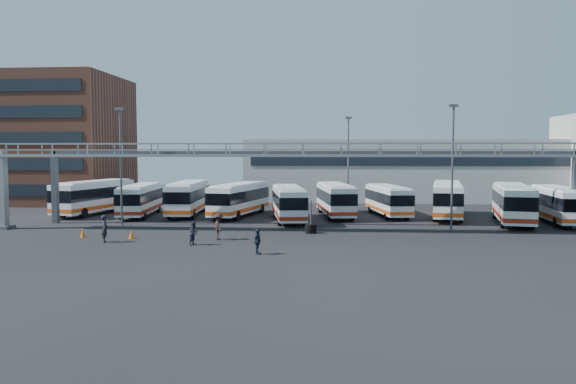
# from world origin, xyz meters

# --- Properties ---
(ground) EXTENTS (140.00, 140.00, 0.00)m
(ground) POSITION_xyz_m (0.00, 0.00, 0.00)
(ground) COLOR black
(ground) RESTS_ON ground
(gantry) EXTENTS (51.40, 5.15, 7.10)m
(gantry) POSITION_xyz_m (0.00, 5.87, 5.51)
(gantry) COLOR gray
(gantry) RESTS_ON ground
(apartment_building) EXTENTS (18.00, 15.00, 16.00)m
(apartment_building) POSITION_xyz_m (-34.00, 30.00, 8.00)
(apartment_building) COLOR brown
(apartment_building) RESTS_ON ground
(warehouse) EXTENTS (42.00, 14.00, 8.00)m
(warehouse) POSITION_xyz_m (12.00, 38.00, 4.00)
(warehouse) COLOR #9E9E99
(warehouse) RESTS_ON ground
(light_pole_left) EXTENTS (0.70, 0.35, 10.21)m
(light_pole_left) POSITION_xyz_m (-16.00, 8.00, 5.73)
(light_pole_left) COLOR #4C4F54
(light_pole_left) RESTS_ON ground
(light_pole_mid) EXTENTS (0.70, 0.35, 10.21)m
(light_pole_mid) POSITION_xyz_m (12.00, 7.00, 5.73)
(light_pole_mid) COLOR #4C4F54
(light_pole_mid) RESTS_ON ground
(light_pole_back) EXTENTS (0.70, 0.35, 10.21)m
(light_pole_back) POSITION_xyz_m (4.00, 22.00, 5.73)
(light_pole_back) COLOR #4C4F54
(light_pole_back) RESTS_ON ground
(bus_0) EXTENTS (4.59, 11.65, 3.45)m
(bus_0) POSITION_xyz_m (-22.14, 16.48, 1.91)
(bus_0) COLOR silver
(bus_0) RESTS_ON ground
(bus_1) EXTENTS (3.47, 10.62, 3.17)m
(bus_1) POSITION_xyz_m (-16.78, 15.11, 1.75)
(bus_1) COLOR silver
(bus_1) RESTS_ON ground
(bus_2) EXTENTS (3.34, 11.27, 3.38)m
(bus_2) POSITION_xyz_m (-12.31, 16.35, 1.87)
(bus_2) COLOR silver
(bus_2) RESTS_ON ground
(bus_3) EXTENTS (4.69, 11.13, 3.30)m
(bus_3) POSITION_xyz_m (-6.89, 15.63, 1.82)
(bus_3) COLOR silver
(bus_3) RESTS_ON ground
(bus_4) EXTENTS (4.12, 10.78, 3.20)m
(bus_4) POSITION_xyz_m (-1.73, 12.25, 1.77)
(bus_4) COLOR silver
(bus_4) RESTS_ON ground
(bus_5) EXTENTS (4.03, 10.95, 3.25)m
(bus_5) POSITION_xyz_m (2.60, 16.29, 1.80)
(bus_5) COLOR silver
(bus_5) RESTS_ON ground
(bus_6) EXTENTS (3.98, 10.26, 3.04)m
(bus_6) POSITION_xyz_m (7.86, 17.13, 1.68)
(bus_6) COLOR silver
(bus_6) RESTS_ON ground
(bus_7) EXTENTS (4.64, 11.67, 3.46)m
(bus_7) POSITION_xyz_m (13.45, 15.97, 1.91)
(bus_7) COLOR silver
(bus_7) RESTS_ON ground
(bus_8) EXTENTS (4.79, 11.72, 3.47)m
(bus_8) POSITION_xyz_m (18.39, 11.93, 1.92)
(bus_8) COLOR silver
(bus_8) RESTS_ON ground
(bus_9) EXTENTS (3.40, 10.87, 3.25)m
(bus_9) POSITION_xyz_m (22.50, 12.46, 1.80)
(bus_9) COLOR silver
(bus_9) RESTS_ON ground
(pedestrian_a) EXTENTS (0.70, 0.83, 1.94)m
(pedestrian_a) POSITION_xyz_m (-13.72, -1.16, 0.97)
(pedestrian_a) COLOR black
(pedestrian_a) RESTS_ON ground
(pedestrian_b) EXTENTS (0.85, 0.95, 1.63)m
(pedestrian_b) POSITION_xyz_m (-7.13, -1.81, 0.82)
(pedestrian_b) COLOR #252330
(pedestrian_b) RESTS_ON ground
(pedestrian_c) EXTENTS (1.15, 1.44, 1.95)m
(pedestrian_c) POSITION_xyz_m (-5.92, 0.65, 0.98)
(pedestrian_c) COLOR black
(pedestrian_c) RESTS_ON ground
(pedestrian_d) EXTENTS (0.61, 1.01, 1.61)m
(pedestrian_d) POSITION_xyz_m (-2.31, -5.02, 0.81)
(pedestrian_d) COLOR #1C2932
(pedestrian_d) RESTS_ON ground
(cone_left) EXTENTS (0.51, 0.51, 0.62)m
(cone_left) POSITION_xyz_m (-16.36, 1.04, 0.31)
(cone_left) COLOR orange
(cone_left) RESTS_ON ground
(cone_right) EXTENTS (0.51, 0.51, 0.63)m
(cone_right) POSITION_xyz_m (-12.47, 0.70, 0.32)
(cone_right) COLOR orange
(cone_right) RESTS_ON ground
(tire_stack) EXTENTS (0.90, 0.90, 2.58)m
(tire_stack) POSITION_xyz_m (0.64, 4.50, 0.44)
(tire_stack) COLOR black
(tire_stack) RESTS_ON ground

